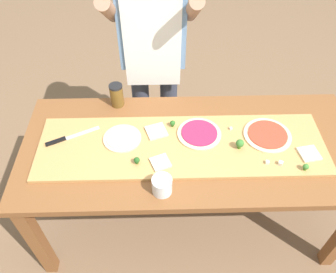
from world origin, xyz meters
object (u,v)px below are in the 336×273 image
at_px(pizza_whole_white_garlic, 122,138).
at_px(pizza_slice_center, 309,154).
at_px(chefs_knife, 65,138).
at_px(broccoli_floret_center_left, 240,144).
at_px(pizza_whole_tomato_red, 267,135).
at_px(broccoli_floret_center_right, 306,167).
at_px(pizza_slice_near_right, 156,131).
at_px(broccoli_floret_back_mid, 173,123).
at_px(broccoli_floret_back_left, 137,160).
at_px(cheese_crumble_b, 281,163).
at_px(flour_cup, 162,186).
at_px(cook_center, 153,48).
at_px(pizza_slice_far_right, 160,162).
at_px(prep_table, 191,155).
at_px(sauce_jar, 117,95).
at_px(cheese_crumble_c, 267,162).
at_px(pizza_whole_beet_magenta, 199,133).
at_px(cheese_crumble_a, 231,129).

relative_size(pizza_whole_white_garlic, pizza_slice_center, 2.08).
xyz_separation_m(chefs_knife, broccoli_floret_center_left, (0.95, -0.09, 0.03)).
relative_size(chefs_knife, pizza_whole_tomato_red, 1.06).
distance_m(pizza_whole_white_garlic, broccoli_floret_center_right, 0.97).
distance_m(pizza_whole_tomato_red, pizza_slice_near_right, 0.62).
height_order(pizza_whole_tomato_red, broccoli_floret_back_mid, broccoli_floret_back_mid).
xyz_separation_m(broccoli_floret_back_left, cheese_crumble_b, (0.74, -0.03, -0.01)).
distance_m(pizza_whole_tomato_red, pizza_slice_center, 0.24).
height_order(pizza_whole_tomato_red, flour_cup, flour_cup).
bearing_deg(flour_cup, cook_center, 92.68).
relative_size(pizza_slice_far_right, pizza_slice_near_right, 0.86).
height_order(prep_table, cheese_crumble_b, cheese_crumble_b).
xyz_separation_m(chefs_knife, broccoli_floret_center_right, (1.25, -0.24, 0.02)).
height_order(broccoli_floret_back_left, flour_cup, flour_cup).
relative_size(broccoli_floret_back_left, sauce_jar, 0.28).
distance_m(cheese_crumble_b, sauce_jar, 1.01).
bearing_deg(chefs_knife, cheese_crumble_b, -10.30).
height_order(prep_table, broccoli_floret_back_left, broccoli_floret_back_left).
bearing_deg(pizza_whole_white_garlic, chefs_knife, 178.70).
relative_size(prep_table, sauce_jar, 12.78).
bearing_deg(broccoli_floret_back_mid, cheese_crumble_c, -30.34).
xyz_separation_m(pizza_whole_beet_magenta, sauce_jar, (-0.48, 0.28, 0.05)).
bearing_deg(cheese_crumble_c, pizza_whole_tomato_red, 76.83).
relative_size(pizza_whole_white_garlic, flour_cup, 2.12).
height_order(pizza_whole_beet_magenta, flour_cup, flour_cup).
relative_size(broccoli_floret_back_left, cook_center, 0.03).
bearing_deg(broccoli_floret_center_left, pizza_slice_far_right, -167.49).
relative_size(pizza_slice_center, pizza_slice_near_right, 0.94).
bearing_deg(broccoli_floret_back_left, prep_table, 25.20).
relative_size(prep_table, flour_cup, 19.04).
distance_m(pizza_whole_white_garlic, cheese_crumble_a, 0.61).
bearing_deg(cook_center, broccoli_floret_back_mid, -77.51).
bearing_deg(chefs_knife, prep_table, -3.35).
xyz_separation_m(broccoli_floret_center_right, cook_center, (-0.77, 0.82, 0.18)).
relative_size(pizza_whole_beet_magenta, pizza_whole_white_garlic, 1.17).
distance_m(pizza_whole_beet_magenta, cook_center, 0.64).
bearing_deg(cheese_crumble_a, broccoli_floret_back_left, -156.15).
height_order(pizza_slice_near_right, broccoli_floret_back_left, broccoli_floret_back_left).
xyz_separation_m(pizza_whole_white_garlic, pizza_slice_far_right, (0.21, -0.18, -0.00)).
bearing_deg(prep_table, pizza_slice_center, -9.53).
distance_m(chefs_knife, broccoli_floret_back_left, 0.44).
height_order(pizza_whole_beet_magenta, cook_center, cook_center).
bearing_deg(pizza_whole_beet_magenta, sauce_jar, 149.19).
bearing_deg(cheese_crumble_a, broccoli_floret_center_left, -80.69).
bearing_deg(pizza_slice_far_right, cheese_crumble_c, -1.47).
xyz_separation_m(pizza_whole_tomato_red, pizza_slice_far_right, (-0.60, -0.18, -0.00)).
height_order(pizza_whole_beet_magenta, sauce_jar, sauce_jar).
xyz_separation_m(pizza_whole_beet_magenta, broccoli_floret_back_mid, (-0.15, 0.07, 0.02)).
bearing_deg(sauce_jar, pizza_slice_near_right, -47.74).
bearing_deg(broccoli_floret_back_mid, cheese_crumble_a, -5.73).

